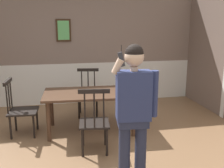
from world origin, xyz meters
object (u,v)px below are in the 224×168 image
at_px(chair_near_window, 21,109).
at_px(chair_by_doorway, 94,122).
at_px(chair_at_table_head, 88,93).
at_px(dining_table, 90,97).
at_px(person_figure, 134,106).

xyz_separation_m(chair_near_window, chair_by_doorway, (1.16, -0.91, 0.02)).
bearing_deg(chair_at_table_head, dining_table, 95.43).
xyz_separation_m(chair_by_doorway, chair_at_table_head, (0.10, 1.68, -0.00)).
bearing_deg(chair_near_window, dining_table, 90.96).
relative_size(chair_by_doorway, chair_at_table_head, 1.05).
bearing_deg(chair_by_doorway, chair_near_window, 148.29).
bearing_deg(person_figure, chair_at_table_head, -78.15).
relative_size(chair_near_window, chair_by_doorway, 0.96).
distance_m(chair_by_doorway, chair_at_table_head, 1.68).
bearing_deg(person_figure, dining_table, -73.62).
relative_size(chair_near_window, chair_at_table_head, 1.01).
height_order(chair_near_window, person_figure, person_figure).
xyz_separation_m(dining_table, person_figure, (0.31, -1.69, 0.34)).
bearing_deg(chair_at_table_head, chair_by_doorway, 95.48).
bearing_deg(dining_table, chair_near_window, 176.76).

